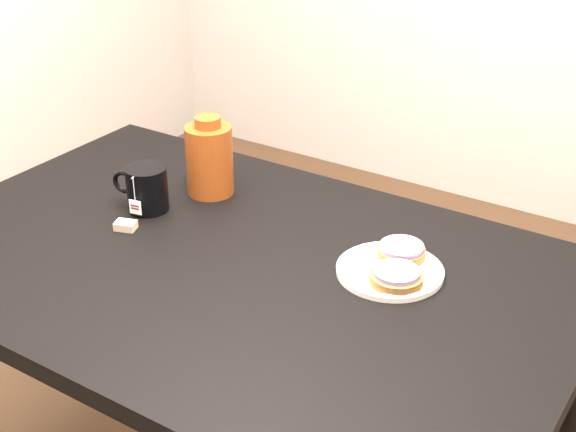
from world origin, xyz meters
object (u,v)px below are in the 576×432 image
Objects in this scene: table at (234,294)px; mug at (146,188)px; plate at (390,270)px; bagel_back at (401,251)px; teabag_pouch at (126,225)px; bagel_front at (396,276)px; bagel_package at (209,159)px.

mug reaches higher than table.
bagel_back reaches higher than plate.
table is at bearing -156.72° from plate.
table is at bearing -23.84° from mug.
teabag_pouch is at bearing -160.22° from bagel_back.
bagel_package is at bearing 166.14° from bagel_front.
bagel_package is (0.07, 0.15, 0.03)m from mug.
teabag_pouch is at bearing -175.22° from table.
teabag_pouch is at bearing -99.89° from bagel_package.
bagel_front is (0.03, -0.09, -0.00)m from bagel_back.
teabag_pouch is at bearing -169.54° from bagel_front.
bagel_back is at bearing -4.87° from bagel_package.
table is at bearing -164.92° from bagel_front.
mug reaches higher than teabag_pouch.
plate is at bearing -4.60° from mug.
teabag_pouch is 0.26m from bagel_package.
teabag_pouch reaches higher than table.
plate is at bearing 129.58° from bagel_front.
bagel_back is 0.10m from bagel_front.
bagel_front is 0.61m from teabag_pouch.
teabag_pouch is at bearing -85.99° from mug.
teabag_pouch reaches higher than plate.
mug is at bearing 165.64° from table.
teabag_pouch is (0.02, -0.10, -0.04)m from mug.
bagel_front is (0.33, 0.09, 0.11)m from table.
plate is at bearing -10.64° from bagel_package.
table is at bearing -148.29° from bagel_back.
mug is (-0.62, -0.01, 0.03)m from bagel_front.
table is 0.29m from teabag_pouch.
table is 0.36m from bagel_back.
teabag_pouch is (-0.57, -0.15, 0.00)m from plate.
table is 0.36m from bagel_package.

